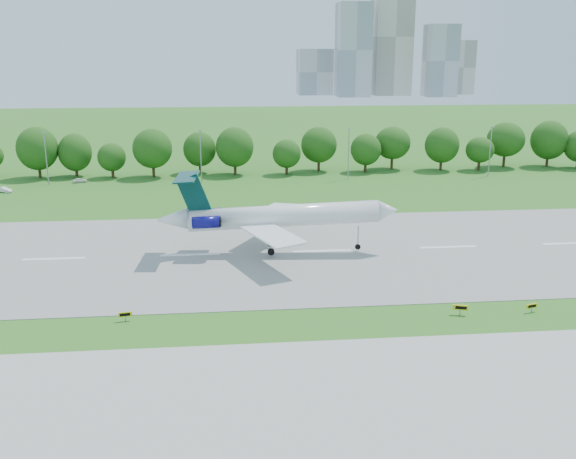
% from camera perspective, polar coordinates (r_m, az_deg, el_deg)
% --- Properties ---
extents(ground, '(600.00, 600.00, 0.00)m').
position_cam_1_polar(ground, '(75.44, 5.90, -7.60)').
color(ground, '#28661A').
rests_on(ground, ground).
extents(runway, '(400.00, 45.00, 0.08)m').
position_cam_1_polar(runway, '(98.54, 3.02, -1.93)').
color(runway, gray).
rests_on(runway, ground).
extents(taxiway, '(400.00, 23.00, 0.08)m').
position_cam_1_polar(taxiway, '(59.73, 9.41, -14.26)').
color(taxiway, '#ADADA8').
rests_on(taxiway, ground).
extents(tree_line, '(288.40, 8.40, 10.40)m').
position_cam_1_polar(tree_line, '(162.26, -0.52, 7.21)').
color(tree_line, '#382314').
rests_on(tree_line, ground).
extents(light_poles, '(175.90, 0.25, 12.19)m').
position_cam_1_polar(light_poles, '(152.17, -1.12, 6.72)').
color(light_poles, gray).
rests_on(light_poles, ground).
extents(skyline, '(127.00, 52.00, 80.00)m').
position_cam_1_polar(skyline, '(472.66, 8.65, 15.41)').
color(skyline, '#B2B2B7').
rests_on(skyline, ground).
extents(airliner, '(36.31, 26.38, 12.03)m').
position_cam_1_polar(airliner, '(96.24, -1.48, 1.24)').
color(airliner, white).
rests_on(airliner, ground).
extents(taxi_sign_left, '(1.55, 0.42, 1.08)m').
position_cam_1_polar(taxi_sign_left, '(75.55, -14.27, -7.33)').
color(taxi_sign_left, gray).
rests_on(taxi_sign_left, ground).
extents(taxi_sign_centre, '(1.72, 0.67, 1.22)m').
position_cam_1_polar(taxi_sign_centre, '(77.49, 15.07, -6.72)').
color(taxi_sign_centre, gray).
rests_on(taxi_sign_centre, ground).
extents(taxi_sign_right, '(1.50, 0.55, 1.06)m').
position_cam_1_polar(taxi_sign_right, '(80.85, 20.87, -6.38)').
color(taxi_sign_right, gray).
rests_on(taxi_sign_right, ground).
extents(service_vehicle_a, '(3.70, 2.49, 1.15)m').
position_cam_1_polar(service_vehicle_a, '(153.07, -23.94, 3.24)').
color(service_vehicle_a, silver).
rests_on(service_vehicle_a, ground).
extents(service_vehicle_b, '(3.43, 2.29, 1.08)m').
position_cam_1_polar(service_vehicle_b, '(158.43, -18.03, 4.18)').
color(service_vehicle_b, silver).
rests_on(service_vehicle_b, ground).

